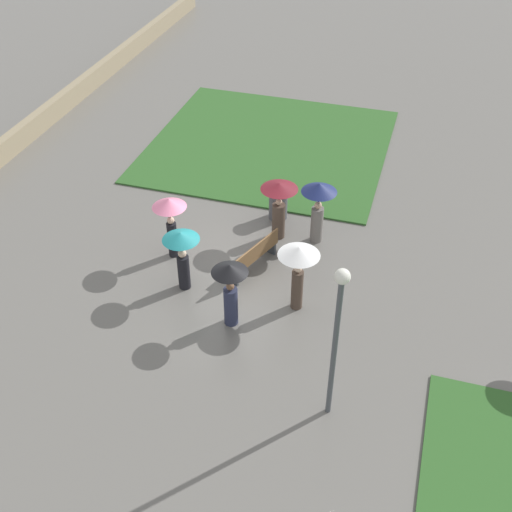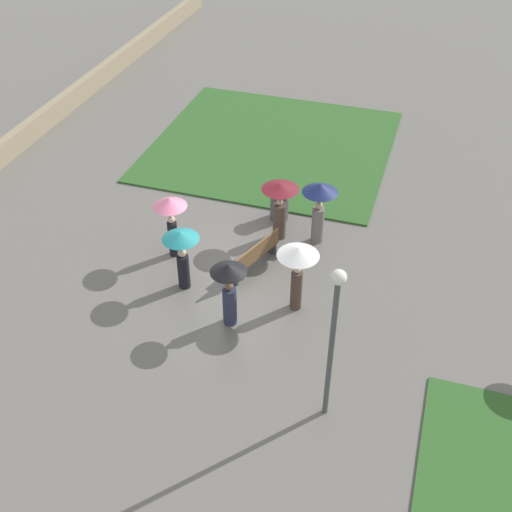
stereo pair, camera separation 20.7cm
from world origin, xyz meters
name	(u,v)px [view 2 (the right image)]	position (x,y,z in m)	size (l,w,h in m)	color
ground_plane	(224,273)	(0.00, 0.00, 0.00)	(90.00, 90.00, 0.00)	#66635E
lawn_patch_near	(272,145)	(-7.60, -0.81, 0.03)	(8.26, 8.63, 0.06)	#2D5B26
park_bench	(254,255)	(-0.46, 0.76, 0.48)	(1.98, 1.08, 0.90)	brown
lamp_post	(334,326)	(3.90, 3.82, 2.66)	(0.32, 0.32, 4.09)	#474C51
trash_bin	(279,205)	(-3.13, 0.74, 0.48)	(0.63, 0.63, 0.96)	#4C4C51
crowd_person_teal	(182,248)	(0.86, -0.83, 1.31)	(1.00, 1.00, 1.84)	black
crowd_person_pink	(171,212)	(-0.38, -1.67, 1.48)	(0.97, 0.97, 1.96)	black
crowd_person_navy	(319,201)	(-2.29, 2.16, 1.42)	(1.04, 1.04, 2.00)	slate
crowd_person_black	(229,285)	(1.82, 0.84, 1.26)	(0.92, 0.92, 1.91)	#282D47
crowd_person_maroon	(280,202)	(-2.15, 1.02, 1.26)	(1.11, 1.11, 1.89)	#47382D
crowd_person_white	(298,263)	(0.76, 2.31, 1.49)	(1.09, 1.09, 1.98)	#47382D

